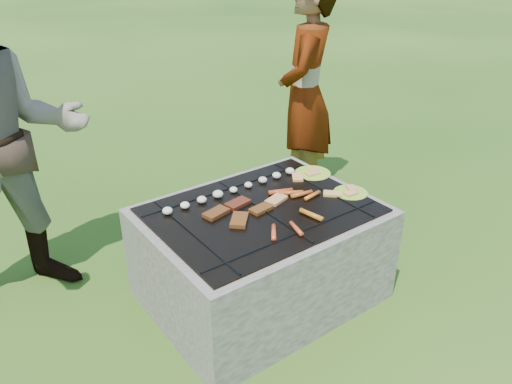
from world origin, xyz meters
TOP-DOWN VIEW (x-y plane):
  - lawn at (0.00, 0.00)m, footprint 60.00×60.00m
  - fire_pit at (0.00, 0.00)m, footprint 1.30×1.00m
  - mushrooms at (-0.02, 0.27)m, footprint 0.95×0.06m
  - pork_slabs at (-0.14, 0.04)m, footprint 0.38×0.30m
  - sausages at (0.17, -0.10)m, footprint 0.56×0.49m
  - bread_on_grate at (0.29, 0.03)m, footprint 0.46×0.42m
  - plate_far at (0.56, 0.18)m, footprint 0.28×0.28m
  - plate_near at (0.56, -0.16)m, footprint 0.25×0.25m
  - cook at (1.04, 0.82)m, footprint 0.77×0.75m
  - bystander at (-1.11, 0.87)m, footprint 1.00×0.80m

SIDE VIEW (x-z plane):
  - lawn at x=0.00m, z-range 0.00..0.00m
  - fire_pit at x=0.00m, z-range -0.03..0.59m
  - plate_near at x=0.56m, z-range 0.59..0.62m
  - plate_far at x=0.56m, z-range 0.59..0.62m
  - bread_on_grate at x=0.29m, z-range 0.61..0.63m
  - pork_slabs at x=-0.14m, z-range 0.61..0.63m
  - sausages at x=0.17m, z-range 0.61..0.64m
  - mushrooms at x=-0.02m, z-range 0.61..0.65m
  - cook at x=1.04m, z-range 0.00..1.79m
  - bystander at x=-1.11m, z-range 0.00..1.97m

